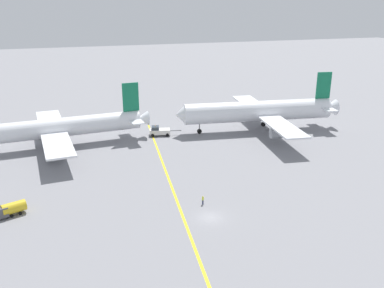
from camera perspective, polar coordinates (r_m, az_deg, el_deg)
The scene contains 7 objects.
ground_plane at distance 72.82m, azimuth 2.52°, elevation -10.18°, with size 600.00×600.00×0.00m, color gray.
taxiway_stripe at distance 80.25m, azimuth -2.37°, elevation -7.23°, with size 0.50×120.00×0.01m, color yellow.
airliner_at_gate_left at distance 110.56m, azimuth -19.76°, elevation 1.91°, with size 55.41×42.53×15.27m.
airliner_being_pushed at distance 120.31m, azimuth 9.32°, elevation 4.50°, with size 48.65×47.25×16.45m.
pushback_tug at distance 115.66m, azimuth -4.58°, elevation 1.82°, with size 9.02×4.24×2.95m.
gse_fuel_bowser_stubby at distance 79.41m, azimuth -23.88°, elevation -8.23°, with size 5.25×3.42×2.40m.
ground_crew_marshaller_foreground at distance 76.73m, azimuth 1.52°, elevation -7.76°, with size 0.36×0.36×1.76m.
Camera 1 is at (-22.80, -59.23, 35.72)m, focal length 38.36 mm.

